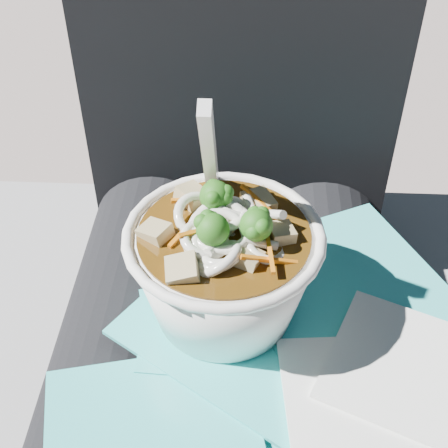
{
  "coord_description": "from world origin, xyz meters",
  "views": [
    {
      "loc": [
        0.01,
        -0.34,
        1.05
      ],
      "look_at": [
        -0.01,
        0.02,
        0.73
      ],
      "focal_mm": 50.0,
      "sensor_mm": 36.0,
      "label": 1
    }
  ],
  "objects_px": {
    "lap": "(228,387)",
    "person_body": "(233,299)",
    "plastic_bag": "(276,334)",
    "stone_ledge": "(232,420)",
    "udon_bowl": "(224,263)"
  },
  "relations": [
    {
      "from": "stone_ledge",
      "to": "udon_bowl",
      "type": "relative_size",
      "value": 4.88
    },
    {
      "from": "lap",
      "to": "person_body",
      "type": "bearing_deg",
      "value": 90.0
    },
    {
      "from": "person_body",
      "to": "plastic_bag",
      "type": "xyz_separation_m",
      "value": [
        0.04,
        -0.09,
        0.06
      ]
    },
    {
      "from": "lap",
      "to": "person_body",
      "type": "relative_size",
      "value": 0.48
    },
    {
      "from": "person_body",
      "to": "lap",
      "type": "bearing_deg",
      "value": -90.0
    },
    {
      "from": "stone_ledge",
      "to": "person_body",
      "type": "xyz_separation_m",
      "value": [
        -0.0,
        -0.06,
        0.33
      ]
    },
    {
      "from": "person_body",
      "to": "plastic_bag",
      "type": "distance_m",
      "value": 0.11
    },
    {
      "from": "stone_ledge",
      "to": "plastic_bag",
      "type": "bearing_deg",
      "value": -74.54
    },
    {
      "from": "plastic_bag",
      "to": "person_body",
      "type": "bearing_deg",
      "value": 114.38
    },
    {
      "from": "plastic_bag",
      "to": "udon_bowl",
      "type": "height_order",
      "value": "udon_bowl"
    },
    {
      "from": "lap",
      "to": "udon_bowl",
      "type": "height_order",
      "value": "udon_bowl"
    },
    {
      "from": "person_body",
      "to": "plastic_bag",
      "type": "height_order",
      "value": "person_body"
    },
    {
      "from": "lap",
      "to": "person_body",
      "type": "xyz_separation_m",
      "value": [
        -0.0,
        0.09,
        0.02
      ]
    },
    {
      "from": "lap",
      "to": "udon_bowl",
      "type": "xyz_separation_m",
      "value": [
        -0.01,
        0.02,
        0.14
      ]
    },
    {
      "from": "lap",
      "to": "udon_bowl",
      "type": "distance_m",
      "value": 0.15
    }
  ]
}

